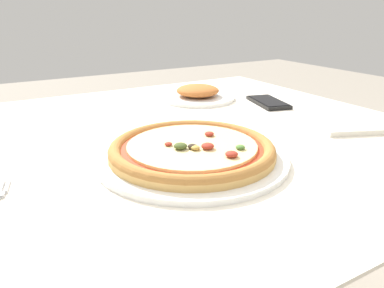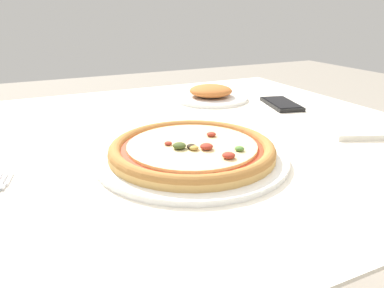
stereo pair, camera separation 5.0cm
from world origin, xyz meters
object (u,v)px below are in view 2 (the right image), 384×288
(cell_phone, at_px, (281,104))
(dining_table, at_px, (156,178))
(pizza_plate, at_px, (192,151))
(side_plate, at_px, (211,94))

(cell_phone, bearing_deg, dining_table, -166.17)
(dining_table, height_order, cell_phone, cell_phone)
(dining_table, height_order, pizza_plate, pizza_plate)
(cell_phone, bearing_deg, side_plate, 134.00)
(pizza_plate, distance_m, side_plate, 0.46)
(side_plate, bearing_deg, dining_table, -137.01)
(cell_phone, distance_m, side_plate, 0.20)
(dining_table, distance_m, side_plate, 0.37)
(dining_table, xyz_separation_m, cell_phone, (0.40, 0.10, 0.10))
(dining_table, xyz_separation_m, pizza_plate, (0.02, -0.14, 0.11))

